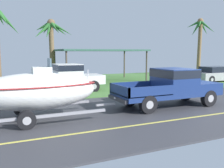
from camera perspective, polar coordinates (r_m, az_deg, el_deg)
The scene contains 8 objects.
ground at distance 20.25m, azimuth 2.71°, elevation -0.29°, with size 36.00×22.00×0.11m.
pickup_truck_towing at distance 12.69m, azimuth 13.84°, elevation -0.26°, with size 5.59×2.00×1.85m.
boat_on_trailer at distance 10.02m, azimuth -17.05°, elevation -1.56°, with size 6.00×2.27×2.41m.
parked_pickup_background at distance 16.84m, azimuth -10.24°, elevation 1.68°, with size 5.69×2.00×1.88m.
parked_sedan_near at distance 24.64m, azimuth 22.90°, elevation 2.08°, with size 4.66×1.83×1.38m.
carport_awning at distance 22.60m, azimuth -2.82°, elevation 7.56°, with size 7.73×4.77×2.90m.
palm_tree_near_left at distance 29.89m, azimuth 19.47°, elevation 10.79°, with size 2.76×3.41×6.41m.
palm_tree_near_right at distance 22.74m, azimuth -13.77°, elevation 10.90°, with size 3.44×3.03×5.54m.
Camera 1 is at (-9.26, -9.43, 2.63)m, focal length 39.96 mm.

